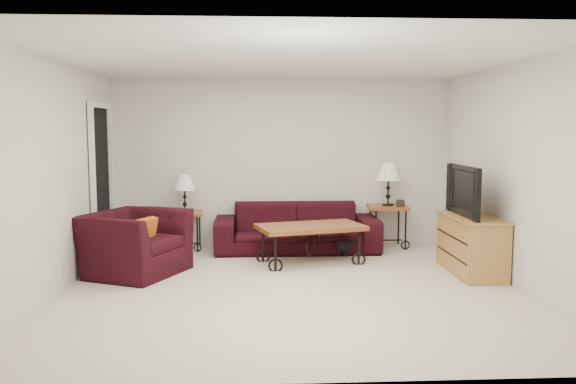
{
  "coord_description": "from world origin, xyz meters",
  "views": [
    {
      "loc": [
        -0.4,
        -6.51,
        1.79
      ],
      "look_at": [
        0.0,
        0.7,
        1.0
      ],
      "focal_mm": 37.46,
      "sensor_mm": 36.0,
      "label": 1
    }
  ],
  "objects_px": {
    "side_table_left": "(185,231)",
    "armchair": "(134,243)",
    "lamp_left": "(185,194)",
    "television": "(471,191)",
    "coffee_table": "(310,244)",
    "backpack": "(343,241)",
    "tv_stand": "(471,245)",
    "side_table_right": "(387,226)",
    "lamp_right": "(388,184)",
    "sofa": "(297,227)"
  },
  "relations": [
    {
      "from": "coffee_table",
      "to": "backpack",
      "type": "bearing_deg",
      "value": 37.1
    },
    {
      "from": "side_table_left",
      "to": "lamp_left",
      "type": "distance_m",
      "value": 0.55
    },
    {
      "from": "lamp_right",
      "to": "television",
      "type": "distance_m",
      "value": 1.77
    },
    {
      "from": "lamp_left",
      "to": "television",
      "type": "relative_size",
      "value": 0.52
    },
    {
      "from": "coffee_table",
      "to": "backpack",
      "type": "relative_size",
      "value": 3.17
    },
    {
      "from": "armchair",
      "to": "lamp_right",
      "type": "bearing_deg",
      "value": -42.31
    },
    {
      "from": "side_table_left",
      "to": "backpack",
      "type": "bearing_deg",
      "value": -15.31
    },
    {
      "from": "side_table_right",
      "to": "lamp_right",
      "type": "bearing_deg",
      "value": 0.0
    },
    {
      "from": "side_table_right",
      "to": "armchair",
      "type": "height_order",
      "value": "armchair"
    },
    {
      "from": "side_table_right",
      "to": "lamp_left",
      "type": "height_order",
      "value": "lamp_left"
    },
    {
      "from": "lamp_right",
      "to": "backpack",
      "type": "height_order",
      "value": "lamp_right"
    },
    {
      "from": "television",
      "to": "lamp_left",
      "type": "bearing_deg",
      "value": -114.47
    },
    {
      "from": "coffee_table",
      "to": "backpack",
      "type": "height_order",
      "value": "coffee_table"
    },
    {
      "from": "television",
      "to": "backpack",
      "type": "xyz_separation_m",
      "value": [
        -1.39,
        1.04,
        -0.8
      ]
    },
    {
      "from": "side_table_left",
      "to": "side_table_right",
      "type": "bearing_deg",
      "value": 0.0
    },
    {
      "from": "side_table_left",
      "to": "coffee_table",
      "type": "bearing_deg",
      "value": -29.48
    },
    {
      "from": "coffee_table",
      "to": "tv_stand",
      "type": "height_order",
      "value": "tv_stand"
    },
    {
      "from": "side_table_right",
      "to": "television",
      "type": "relative_size",
      "value": 0.59
    },
    {
      "from": "lamp_left",
      "to": "tv_stand",
      "type": "relative_size",
      "value": 0.46
    },
    {
      "from": "side_table_left",
      "to": "armchair",
      "type": "relative_size",
      "value": 0.47
    },
    {
      "from": "tv_stand",
      "to": "side_table_right",
      "type": "bearing_deg",
      "value": 111.96
    },
    {
      "from": "sofa",
      "to": "armchair",
      "type": "relative_size",
      "value": 2.01
    },
    {
      "from": "television",
      "to": "armchair",
      "type": "bearing_deg",
      "value": -92.94
    },
    {
      "from": "side_table_left",
      "to": "backpack",
      "type": "relative_size",
      "value": 1.29
    },
    {
      "from": "tv_stand",
      "to": "backpack",
      "type": "height_order",
      "value": "tv_stand"
    },
    {
      "from": "side_table_left",
      "to": "side_table_right",
      "type": "relative_size",
      "value": 0.87
    },
    {
      "from": "lamp_left",
      "to": "armchair",
      "type": "relative_size",
      "value": 0.47
    },
    {
      "from": "television",
      "to": "side_table_right",
      "type": "bearing_deg",
      "value": -158.64
    },
    {
      "from": "side_table_left",
      "to": "television",
      "type": "xyz_separation_m",
      "value": [
        3.63,
        -1.65,
        0.74
      ]
    },
    {
      "from": "side_table_left",
      "to": "tv_stand",
      "type": "height_order",
      "value": "tv_stand"
    },
    {
      "from": "sofa",
      "to": "armchair",
      "type": "bearing_deg",
      "value": -148.67
    },
    {
      "from": "side_table_left",
      "to": "tv_stand",
      "type": "bearing_deg",
      "value": -24.35
    },
    {
      "from": "sofa",
      "to": "tv_stand",
      "type": "xyz_separation_m",
      "value": [
        2.03,
        -1.47,
        0.01
      ]
    },
    {
      "from": "sofa",
      "to": "television",
      "type": "distance_m",
      "value": 2.58
    },
    {
      "from": "sofa",
      "to": "lamp_left",
      "type": "bearing_deg",
      "value": 173.65
    },
    {
      "from": "side_table_right",
      "to": "tv_stand",
      "type": "xyz_separation_m",
      "value": [
        0.67,
        -1.65,
        0.04
      ]
    },
    {
      "from": "television",
      "to": "backpack",
      "type": "height_order",
      "value": "television"
    },
    {
      "from": "backpack",
      "to": "armchair",
      "type": "bearing_deg",
      "value": -160.92
    },
    {
      "from": "lamp_left",
      "to": "television",
      "type": "xyz_separation_m",
      "value": [
        3.63,
        -1.65,
        0.19
      ]
    },
    {
      "from": "side_table_right",
      "to": "backpack",
      "type": "xyz_separation_m",
      "value": [
        -0.75,
        -0.61,
        -0.1
      ]
    },
    {
      "from": "side_table_right",
      "to": "coffee_table",
      "type": "height_order",
      "value": "side_table_right"
    },
    {
      "from": "tv_stand",
      "to": "lamp_left",
      "type": "bearing_deg",
      "value": 155.65
    },
    {
      "from": "side_table_left",
      "to": "television",
      "type": "distance_m",
      "value": 4.06
    },
    {
      "from": "lamp_left",
      "to": "television",
      "type": "height_order",
      "value": "television"
    },
    {
      "from": "armchair",
      "to": "sofa",
      "type": "bearing_deg",
      "value": -33.73
    },
    {
      "from": "lamp_right",
      "to": "coffee_table",
      "type": "distance_m",
      "value": 1.73
    },
    {
      "from": "side_table_left",
      "to": "coffee_table",
      "type": "relative_size",
      "value": 0.41
    },
    {
      "from": "armchair",
      "to": "side_table_right",
      "type": "bearing_deg",
      "value": -42.31
    },
    {
      "from": "coffee_table",
      "to": "armchair",
      "type": "distance_m",
      "value": 2.25
    },
    {
      "from": "television",
      "to": "lamp_right",
      "type": "bearing_deg",
      "value": -158.64
    }
  ]
}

